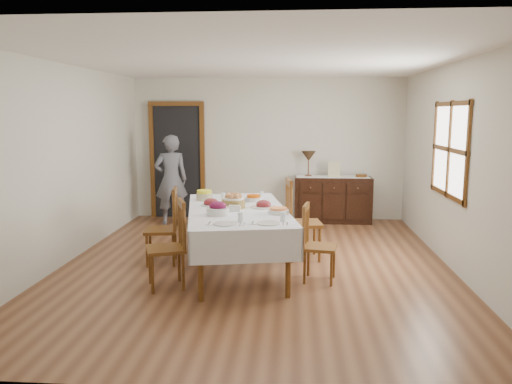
# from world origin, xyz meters

# --- Properties ---
(ground) EXTENTS (6.00, 6.00, 0.00)m
(ground) POSITION_xyz_m (0.00, 0.00, 0.00)
(ground) COLOR brown
(room_shell) EXTENTS (5.02, 6.02, 2.65)m
(room_shell) POSITION_xyz_m (-0.15, 0.42, 1.64)
(room_shell) COLOR white
(room_shell) RESTS_ON ground
(dining_table) EXTENTS (1.60, 2.50, 0.80)m
(dining_table) POSITION_xyz_m (-0.21, -0.25, 0.70)
(dining_table) COLOR silver
(dining_table) RESTS_ON ground
(chair_left_near) EXTENTS (0.54, 0.54, 1.00)m
(chair_left_near) POSITION_xyz_m (-0.89, -0.90, 0.51)
(chair_left_near) COLOR #5E3613
(chair_left_near) RESTS_ON ground
(chair_left_far) EXTENTS (0.48, 0.48, 1.00)m
(chair_left_far) POSITION_xyz_m (-1.19, -0.01, 0.50)
(chair_left_far) COLOR #5E3613
(chair_left_far) RESTS_ON ground
(chair_right_near) EXTENTS (0.44, 0.44, 0.92)m
(chair_right_near) POSITION_xyz_m (0.75, -0.55, 0.46)
(chair_right_near) COLOR #5E3613
(chair_right_near) RESTS_ON ground
(chair_right_far) EXTENTS (0.52, 0.52, 1.10)m
(chair_right_far) POSITION_xyz_m (0.57, 0.33, 0.55)
(chair_right_far) COLOR #5E3613
(chair_right_far) RESTS_ON ground
(sideboard) EXTENTS (1.38, 0.50, 0.83)m
(sideboard) POSITION_xyz_m (1.20, 2.72, 0.41)
(sideboard) COLOR black
(sideboard) RESTS_ON ground
(person) EXTENTS (0.62, 0.50, 1.70)m
(person) POSITION_xyz_m (-1.68, 2.34, 0.85)
(person) COLOR #575962
(person) RESTS_ON ground
(bread_basket) EXTENTS (0.29, 0.29, 0.19)m
(bread_basket) POSITION_xyz_m (-0.26, -0.21, 0.88)
(bread_basket) COLOR olive
(bread_basket) RESTS_ON dining_table
(egg_basket) EXTENTS (0.23, 0.23, 0.10)m
(egg_basket) POSITION_xyz_m (-0.26, 0.13, 0.83)
(egg_basket) COLOR black
(egg_basket) RESTS_ON dining_table
(ham_platter_a) EXTENTS (0.27, 0.27, 0.11)m
(ham_platter_a) POSITION_xyz_m (-0.56, -0.07, 0.83)
(ham_platter_a) COLOR silver
(ham_platter_a) RESTS_ON dining_table
(ham_platter_b) EXTENTS (0.32, 0.32, 0.11)m
(ham_platter_b) POSITION_xyz_m (0.11, -0.16, 0.82)
(ham_platter_b) COLOR silver
(ham_platter_b) RESTS_ON dining_table
(beet_bowl) EXTENTS (0.27, 0.27, 0.16)m
(beet_bowl) POSITION_xyz_m (-0.39, -0.65, 0.86)
(beet_bowl) COLOR silver
(beet_bowl) RESTS_ON dining_table
(carrot_bowl) EXTENTS (0.22, 0.22, 0.09)m
(carrot_bowl) POSITION_xyz_m (-0.05, 0.29, 0.83)
(carrot_bowl) COLOR silver
(carrot_bowl) RESTS_ON dining_table
(pineapple_bowl) EXTENTS (0.22, 0.22, 0.14)m
(pineapple_bowl) POSITION_xyz_m (-0.72, 0.33, 0.86)
(pineapple_bowl) COLOR tan
(pineapple_bowl) RESTS_ON dining_table
(casserole_dish) EXTENTS (0.24, 0.24, 0.07)m
(casserole_dish) POSITION_xyz_m (0.31, -0.53, 0.83)
(casserole_dish) COLOR silver
(casserole_dish) RESTS_ON dining_table
(butter_dish) EXTENTS (0.15, 0.12, 0.07)m
(butter_dish) POSITION_xyz_m (-0.22, -0.41, 0.83)
(butter_dish) COLOR silver
(butter_dish) RESTS_ON dining_table
(setting_left) EXTENTS (0.44, 0.31, 0.10)m
(setting_left) POSITION_xyz_m (-0.19, -1.09, 0.82)
(setting_left) COLOR silver
(setting_left) RESTS_ON dining_table
(setting_right) EXTENTS (0.44, 0.31, 0.10)m
(setting_right) POSITION_xyz_m (0.27, -1.03, 0.82)
(setting_right) COLOR silver
(setting_right) RESTS_ON dining_table
(glass_far_a) EXTENTS (0.06, 0.06, 0.09)m
(glass_far_a) POSITION_xyz_m (-0.48, 0.41, 0.84)
(glass_far_a) COLOR white
(glass_far_a) RESTS_ON dining_table
(glass_far_b) EXTENTS (0.06, 0.06, 0.09)m
(glass_far_b) POSITION_xyz_m (0.04, 0.54, 0.84)
(glass_far_b) COLOR white
(glass_far_b) RESTS_ON dining_table
(runner) EXTENTS (1.30, 0.35, 0.01)m
(runner) POSITION_xyz_m (1.19, 2.74, 0.83)
(runner) COLOR white
(runner) RESTS_ON sideboard
(table_lamp) EXTENTS (0.26, 0.26, 0.46)m
(table_lamp) POSITION_xyz_m (0.75, 2.75, 1.18)
(table_lamp) COLOR brown
(table_lamp) RESTS_ON sideboard
(picture_frame) EXTENTS (0.22, 0.08, 0.28)m
(picture_frame) POSITION_xyz_m (1.21, 2.67, 0.97)
(picture_frame) COLOR #C0B288
(picture_frame) RESTS_ON sideboard
(deco_bowl) EXTENTS (0.20, 0.20, 0.06)m
(deco_bowl) POSITION_xyz_m (1.69, 2.69, 0.86)
(deco_bowl) COLOR #5E3613
(deco_bowl) RESTS_ON sideboard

